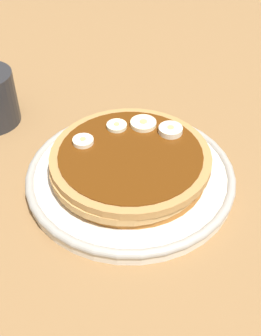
% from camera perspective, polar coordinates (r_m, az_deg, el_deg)
% --- Properties ---
extents(ground_plane, '(1.40, 1.40, 0.03)m').
position_cam_1_polar(ground_plane, '(0.56, -0.00, -2.91)').
color(ground_plane, olive).
extents(plate, '(0.26, 0.26, 0.02)m').
position_cam_1_polar(plate, '(0.54, -0.00, -0.99)').
color(plate, silver).
rests_on(plate, ground_plane).
extents(pancake_stack, '(0.20, 0.20, 0.03)m').
position_cam_1_polar(pancake_stack, '(0.53, 0.03, 0.49)').
color(pancake_stack, '#A66227').
rests_on(pancake_stack, plate).
extents(banana_slice_0, '(0.03, 0.03, 0.01)m').
position_cam_1_polar(banana_slice_0, '(0.55, 5.21, 5.13)').
color(banana_slice_0, '#EFE4C6').
rests_on(banana_slice_0, pancake_stack).
extents(banana_slice_1, '(0.03, 0.03, 0.01)m').
position_cam_1_polar(banana_slice_1, '(0.56, 1.72, 5.92)').
color(banana_slice_1, '#F8E9BB').
rests_on(banana_slice_1, pancake_stack).
extents(banana_slice_2, '(0.03, 0.03, 0.01)m').
position_cam_1_polar(banana_slice_2, '(0.54, -6.35, 3.55)').
color(banana_slice_2, '#F9E9C6').
rests_on(banana_slice_2, pancake_stack).
extents(banana_slice_3, '(0.03, 0.03, 0.01)m').
position_cam_1_polar(banana_slice_3, '(0.56, -1.85, 5.60)').
color(banana_slice_3, '#EDEAC3').
rests_on(banana_slice_3, pancake_stack).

